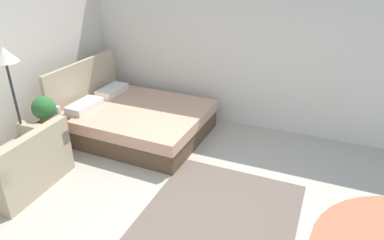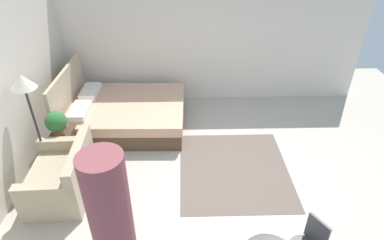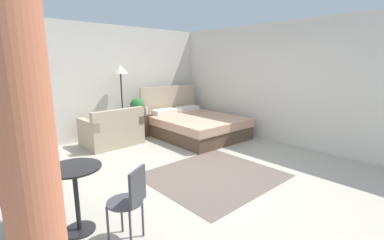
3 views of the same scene
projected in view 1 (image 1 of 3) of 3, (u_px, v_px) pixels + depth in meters
ground_plane at (197, 222)px, 4.17m from camera, size 8.61×9.53×0.02m
wall_right at (260, 53)px, 5.89m from camera, size 0.12×6.53×2.71m
area_rug at (220, 215)px, 4.26m from camera, size 2.01×1.82×0.01m
bed at (135, 119)px, 6.03m from camera, size 1.86×2.30×1.19m
couch at (20, 166)px, 4.69m from camera, size 1.23×0.88×0.85m
nightstand at (55, 136)px, 5.53m from camera, size 0.43×0.35×0.55m
potted_plant at (44, 108)px, 5.22m from camera, size 0.35×0.35×0.43m
vase at (58, 112)px, 5.46m from camera, size 0.08×0.08×0.19m
floor_lamp at (6, 65)px, 4.70m from camera, size 0.36×0.36×1.78m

